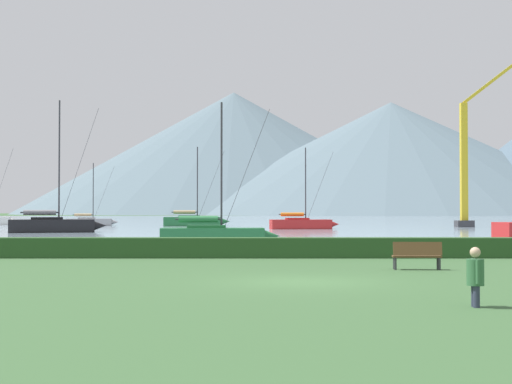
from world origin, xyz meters
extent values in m
plane|color=#385B33|center=(0.00, 0.00, 0.00)|extent=(1000.00, 1000.00, 0.00)
cube|color=#8499A8|center=(0.00, 137.00, 0.00)|extent=(320.00, 246.00, 0.00)
cube|color=#284C23|center=(0.00, 11.00, 0.42)|extent=(80.00, 1.20, 0.85)
cube|color=black|center=(-20.03, 48.07, 0.60)|extent=(7.95, 4.62, 1.18)
cone|color=black|center=(-15.90, 49.30, 0.60)|extent=(1.52, 1.33, 1.01)
cube|color=black|center=(-20.44, 47.95, 1.03)|extent=(3.20, 2.53, 0.75)
cylinder|color=#333338|center=(-19.41, 48.25, 6.41)|extent=(0.15, 0.15, 11.52)
cylinder|color=#333338|center=(-21.03, 47.77, 1.83)|extent=(3.28, 1.09, 0.13)
cylinder|color=gray|center=(-21.03, 47.77, 1.83)|extent=(2.90, 1.28, 0.47)
cylinder|color=#333338|center=(-17.71, 48.76, 6.12)|extent=(3.44, 1.05, 10.95)
cube|color=#236B38|center=(-9.54, 76.92, 0.58)|extent=(7.57, 3.12, 1.16)
cone|color=#236B38|center=(-5.33, 77.26, 0.58)|extent=(1.34, 1.09, 0.99)
cube|color=#206032|center=(-9.96, 76.89, 1.01)|extent=(2.88, 1.99, 0.74)
cylinder|color=#333338|center=(-8.91, 76.97, 5.46)|extent=(0.15, 0.15, 9.63)
cylinder|color=#333338|center=(-10.56, 76.84, 1.80)|extent=(3.33, 0.40, 0.13)
cylinder|color=tan|center=(-10.56, 76.84, 1.80)|extent=(2.86, 0.69, 0.46)
cylinder|color=#333338|center=(-7.17, 77.11, 5.21)|extent=(3.51, 0.32, 9.16)
cone|color=white|center=(-35.72, 86.29, 0.54)|extent=(1.34, 1.14, 0.92)
cylinder|color=#333338|center=(-37.40, 85.94, 5.75)|extent=(3.20, 0.69, 10.32)
cube|color=#9E9EA3|center=(-23.51, 79.61, 0.46)|extent=(6.10, 2.85, 0.92)
cone|color=#9E9EA3|center=(-20.19, 80.10, 0.46)|extent=(1.11, 0.92, 0.78)
cube|color=gray|center=(-23.84, 79.56, 0.80)|extent=(2.36, 1.71, 0.59)
cylinder|color=#333338|center=(-23.01, 79.68, 4.43)|extent=(0.12, 0.12, 7.84)
cylinder|color=#333338|center=(-24.32, 79.49, 1.43)|extent=(2.62, 0.49, 0.10)
cylinder|color=tan|center=(-24.32, 79.49, 1.43)|extent=(2.27, 0.70, 0.37)
cylinder|color=#333338|center=(-21.64, 79.88, 4.23)|extent=(2.76, 0.44, 7.46)
cube|color=#236B38|center=(-3.89, 23.88, 0.49)|extent=(6.21, 2.35, 0.96)
cone|color=#236B38|center=(-0.39, 24.02, 0.49)|extent=(1.08, 0.86, 0.82)
cube|color=#206032|center=(-4.24, 23.87, 0.84)|extent=(2.33, 1.56, 0.61)
cylinder|color=#333338|center=(-3.36, 23.90, 4.52)|extent=(0.12, 0.12, 7.98)
cylinder|color=#333338|center=(-4.74, 23.84, 1.49)|extent=(2.76, 0.22, 0.11)
cylinder|color=#2D7542|center=(-4.74, 23.84, 1.49)|extent=(2.36, 0.48, 0.39)
cylinder|color=#333338|center=(-1.92, 23.96, 4.32)|extent=(2.91, 0.14, 7.59)
cube|color=red|center=(3.53, 60.75, 0.52)|extent=(6.75, 3.06, 1.02)
cone|color=red|center=(7.23, 61.23, 0.52)|extent=(1.22, 1.01, 0.87)
cube|color=#A52020|center=(3.16, 60.70, 0.89)|extent=(2.60, 1.86, 0.65)
cylinder|color=#333338|center=(4.09, 60.82, 4.70)|extent=(0.13, 0.13, 8.27)
cylinder|color=#333338|center=(2.63, 60.63, 1.59)|extent=(2.92, 0.49, 0.11)
cylinder|color=orange|center=(2.63, 60.63, 1.59)|extent=(2.53, 0.73, 0.41)
cylinder|color=#333338|center=(5.61, 61.02, 4.49)|extent=(3.08, 0.43, 7.87)
cube|color=brown|center=(4.17, 4.35, 0.45)|extent=(1.66, 0.54, 0.06)
cube|color=brown|center=(4.16, 4.17, 0.73)|extent=(1.64, 0.22, 0.45)
cylinder|color=#333338|center=(4.91, 4.47, 0.23)|extent=(0.08, 0.08, 0.45)
cylinder|color=#333338|center=(3.44, 4.55, 0.23)|extent=(0.08, 0.08, 0.45)
cylinder|color=#333338|center=(4.90, 4.14, 0.23)|extent=(0.08, 0.08, 0.45)
cylinder|color=#333338|center=(3.42, 4.23, 0.23)|extent=(0.08, 0.08, 0.45)
cylinder|color=#2D3347|center=(3.27, -5.74, 0.23)|extent=(0.14, 0.14, 0.45)
cylinder|color=#2D3347|center=(3.28, -5.56, 0.23)|extent=(0.14, 0.14, 0.45)
cylinder|color=#33663D|center=(3.28, -5.65, 0.73)|extent=(0.36, 0.36, 0.55)
cylinder|color=#33663D|center=(3.26, -5.89, 0.75)|extent=(0.09, 0.09, 0.49)
cylinder|color=#33663D|center=(3.29, -5.41, 0.75)|extent=(0.09, 0.09, 0.49)
sphere|color=tan|center=(3.28, -5.65, 1.14)|extent=(0.22, 0.22, 0.22)
cube|color=#333338|center=(24.03, 70.84, 0.40)|extent=(2.00, 2.00, 0.80)
cube|color=gold|center=(24.03, 70.84, 7.96)|extent=(0.80, 0.80, 14.32)
cube|color=gold|center=(27.99, 70.84, 18.16)|extent=(8.13, 0.36, 6.36)
cone|color=slate|center=(65.24, 351.59, 27.68)|extent=(223.43, 223.43, 55.36)
cone|color=slate|center=(-13.77, 401.17, 33.98)|extent=(239.87, 239.87, 67.95)
camera|label=1|loc=(-1.29, -21.49, 2.01)|focal=53.35mm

